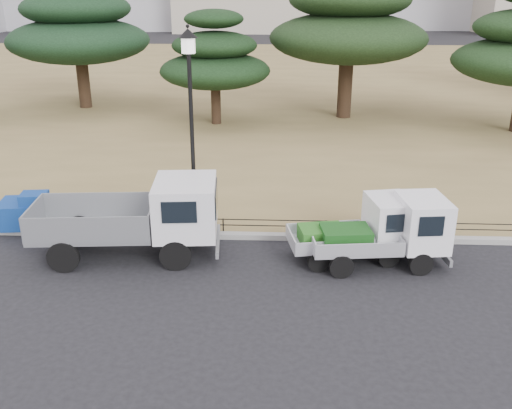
# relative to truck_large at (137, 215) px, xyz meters

# --- Properties ---
(ground) EXTENTS (220.00, 220.00, 0.00)m
(ground) POSITION_rel_truck_large_xyz_m (3.14, -1.37, -1.18)
(ground) COLOR black
(lawn) EXTENTS (120.00, 56.00, 0.15)m
(lawn) POSITION_rel_truck_large_xyz_m (3.14, 29.23, -1.10)
(lawn) COLOR olive
(lawn) RESTS_ON ground
(curb) EXTENTS (120.00, 0.25, 0.16)m
(curb) POSITION_rel_truck_large_xyz_m (3.14, 1.23, -1.10)
(curb) COLOR gray
(curb) RESTS_ON ground
(truck_large) EXTENTS (5.01, 2.34, 2.12)m
(truck_large) POSITION_rel_truck_large_xyz_m (0.00, 0.00, 0.00)
(truck_large) COLOR black
(truck_large) RESTS_ON ground
(truck_kei_front) EXTENTS (3.38, 1.91, 1.69)m
(truck_kei_front) POSITION_rel_truck_large_xyz_m (5.94, 0.10, -0.34)
(truck_kei_front) COLOR black
(truck_kei_front) RESTS_ON ground
(truck_kei_rear) EXTENTS (3.63, 1.88, 1.82)m
(truck_kei_rear) POSITION_rel_truck_large_xyz_m (6.64, -0.19, -0.27)
(truck_kei_rear) COLOR black
(truck_kei_rear) RESTS_ON ground
(street_lamp) EXTENTS (0.51, 0.51, 5.72)m
(street_lamp) POSITION_rel_truck_large_xyz_m (1.31, 1.53, 2.83)
(street_lamp) COLOR black
(street_lamp) RESTS_ON lawn
(pipe_fence) EXTENTS (38.00, 0.04, 0.40)m
(pipe_fence) POSITION_rel_truck_large_xyz_m (3.14, 1.38, -0.74)
(pipe_fence) COLOR black
(pipe_fence) RESTS_ON lawn
(tarp_pile) EXTENTS (1.74, 1.37, 1.07)m
(tarp_pile) POSITION_rel_truck_large_xyz_m (-3.72, 1.59, -0.60)
(tarp_pile) COLOR navy
(tarp_pile) RESTS_ON lawn
(pine_west_near) EXTENTS (7.95, 7.95, 7.95)m
(pine_west_near) POSITION_rel_truck_large_xyz_m (-7.79, 19.07, 3.55)
(pine_west_near) COLOR black
(pine_west_near) RESTS_ON lawn
(pine_center_left) EXTENTS (5.59, 5.59, 5.68)m
(pine_center_left) POSITION_rel_truck_large_xyz_m (0.38, 15.24, 2.25)
(pine_center_left) COLOR black
(pine_center_left) RESTS_ON lawn
(pine_center_right) EXTENTS (8.19, 8.19, 8.69)m
(pine_center_right) POSITION_rel_truck_large_xyz_m (7.15, 17.12, 4.01)
(pine_center_right) COLOR black
(pine_center_right) RESTS_ON lawn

